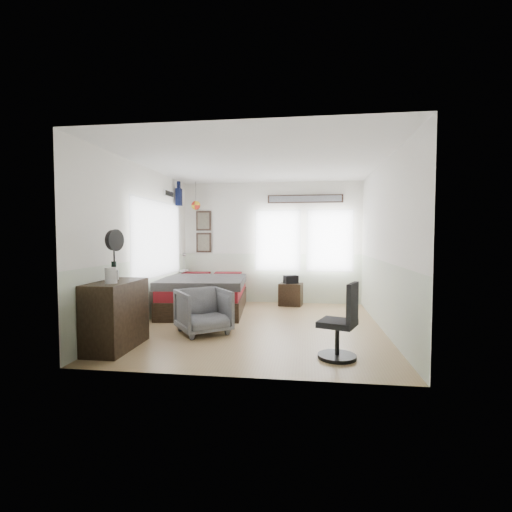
{
  "coord_description": "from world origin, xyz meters",
  "views": [
    {
      "loc": [
        0.75,
        -6.06,
        1.5
      ],
      "look_at": [
        -0.1,
        0.4,
        1.15
      ],
      "focal_mm": 26.0,
      "sensor_mm": 36.0,
      "label": 1
    }
  ],
  "objects_px": {
    "bed": "(205,294)",
    "task_chair": "(342,328)",
    "dresser": "(116,315)",
    "nightstand": "(291,294)",
    "armchair": "(203,311)"
  },
  "relations": [
    {
      "from": "bed",
      "to": "task_chair",
      "type": "height_order",
      "value": "task_chair"
    },
    {
      "from": "bed",
      "to": "dresser",
      "type": "xyz_separation_m",
      "value": [
        -0.52,
        -2.57,
        0.11
      ]
    },
    {
      "from": "nightstand",
      "to": "task_chair",
      "type": "distance_m",
      "value": 3.51
    },
    {
      "from": "dresser",
      "to": "nightstand",
      "type": "xyz_separation_m",
      "value": [
        2.2,
        3.38,
        -0.21
      ]
    },
    {
      "from": "dresser",
      "to": "nightstand",
      "type": "relative_size",
      "value": 2.08
    },
    {
      "from": "task_chair",
      "to": "dresser",
      "type": "bearing_deg",
      "value": -159.73
    },
    {
      "from": "nightstand",
      "to": "armchair",
      "type": "bearing_deg",
      "value": -108.74
    },
    {
      "from": "nightstand",
      "to": "bed",
      "type": "bearing_deg",
      "value": -145.91
    },
    {
      "from": "bed",
      "to": "task_chair",
      "type": "distance_m",
      "value": 3.56
    },
    {
      "from": "task_chair",
      "to": "nightstand",
      "type": "bearing_deg",
      "value": 123.52
    },
    {
      "from": "dresser",
      "to": "armchair",
      "type": "distance_m",
      "value": 1.32
    },
    {
      "from": "armchair",
      "to": "nightstand",
      "type": "distance_m",
      "value": 2.77
    },
    {
      "from": "nightstand",
      "to": "task_chair",
      "type": "relative_size",
      "value": 0.51
    },
    {
      "from": "dresser",
      "to": "armchair",
      "type": "bearing_deg",
      "value": 44.01
    },
    {
      "from": "dresser",
      "to": "nightstand",
      "type": "distance_m",
      "value": 4.03
    }
  ]
}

